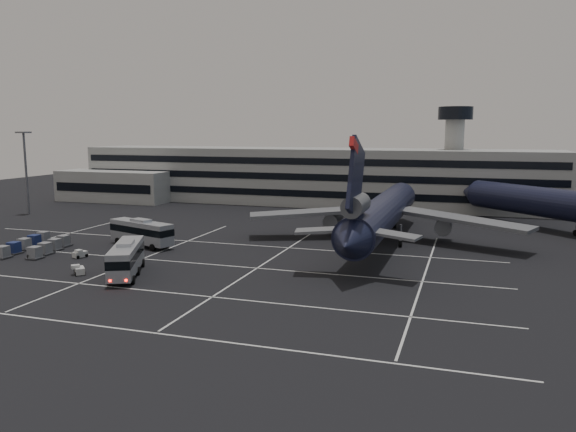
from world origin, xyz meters
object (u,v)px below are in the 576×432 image
object	(u,v)px
trijet_main	(383,213)
bus_far	(141,231)
tug_a	(80,254)
uld_cluster	(36,245)
bus_near	(126,257)

from	to	relation	value
trijet_main	bus_far	bearing A→B (deg)	-159.53
trijet_main	bus_far	distance (m)	39.29
tug_a	trijet_main	bearing A→B (deg)	47.94
trijet_main	bus_far	world-z (taller)	trijet_main
uld_cluster	bus_far	bearing A→B (deg)	31.44
tug_a	uld_cluster	bearing A→B (deg)	-172.88
bus_near	tug_a	distance (m)	14.30
bus_near	bus_far	world-z (taller)	bus_near
bus_near	uld_cluster	distance (m)	23.70
trijet_main	uld_cluster	size ratio (longest dim) A/B	4.10
bus_far	uld_cluster	distance (m)	16.06
bus_far	tug_a	distance (m)	11.09
bus_near	trijet_main	bearing A→B (deg)	22.04
bus_far	uld_cluster	xyz separation A→B (m)	(-13.64, -8.34, -1.54)
bus_near	uld_cluster	xyz separation A→B (m)	(-22.10, 8.41, -1.56)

